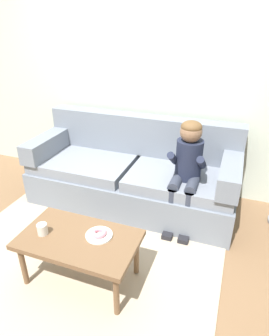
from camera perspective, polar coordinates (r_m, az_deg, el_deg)
The scene contains 10 objects.
ground at distance 2.94m, azimuth -7.98°, elevation -14.42°, with size 10.00×10.00×0.00m, color brown.
wall_back at distance 3.53m, azimuth 1.54°, elevation 18.36°, with size 8.00×0.10×2.80m, color beige.
area_rug at distance 2.78m, azimuth -10.48°, elevation -17.44°, with size 2.41×1.65×0.01m, color tan.
couch at distance 3.34m, azimuth -0.26°, elevation -1.32°, with size 2.29×0.90×0.96m.
coffee_table at distance 2.38m, azimuth -10.80°, elevation -14.11°, with size 0.92×0.53×0.43m.
person_child at distance 2.87m, azimuth 10.24°, elevation 0.51°, with size 0.34×0.58×1.10m.
plate at distance 2.33m, azimuth -6.95°, elevation -12.91°, with size 0.21×0.21×0.01m, color white.
donut at distance 2.32m, azimuth -6.98°, elevation -12.44°, with size 0.12×0.12×0.04m, color pink.
mug at distance 2.42m, azimuth -17.58°, elevation -11.34°, with size 0.08×0.08×0.09m, color silver.
toy_controller at distance 3.14m, azimuth -14.86°, elevation -11.35°, with size 0.23×0.09×0.05m.
Camera 1 is at (1.12, -1.91, 1.93)m, focal length 31.15 mm.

